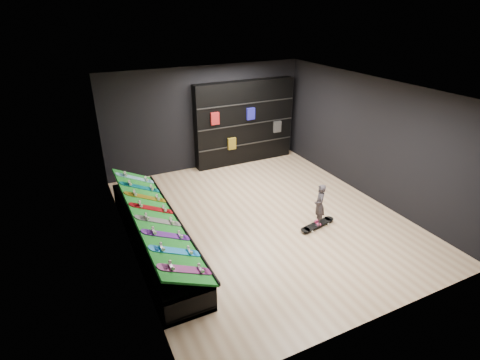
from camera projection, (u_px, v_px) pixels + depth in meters
name	position (u px, v px, depth m)	size (l,w,h in m)	color
floor	(263.00, 218.00, 8.78)	(6.00, 7.00, 0.01)	#D2B38E
ceiling	(267.00, 89.00, 7.49)	(6.00, 7.00, 0.01)	white
wall_back	(206.00, 118.00, 10.98)	(6.00, 0.02, 3.00)	black
wall_front	(386.00, 242.00, 5.29)	(6.00, 0.02, 3.00)	black
wall_left	(124.00, 185.00, 6.95)	(0.02, 7.00, 3.00)	black
wall_right	(370.00, 139.00, 9.32)	(0.02, 7.00, 3.00)	black
display_rack	(154.00, 236.00, 7.66)	(0.90, 4.50, 0.50)	black
turf_ramp	(155.00, 216.00, 7.48)	(1.00, 4.50, 0.04)	#106A1A
back_shelving	(244.00, 123.00, 11.39)	(3.15, 0.37, 2.52)	black
floor_skateboard	(317.00, 226.00, 8.39)	(0.98, 0.22, 0.09)	black
child	(319.00, 212.00, 8.25)	(0.22, 0.15, 0.58)	black
display_board_0	(185.00, 269.00, 5.93)	(0.98, 0.22, 0.09)	#2626BF
display_board_1	(175.00, 251.00, 6.37)	(0.98, 0.22, 0.09)	blue
display_board_2	(166.00, 235.00, 6.82)	(0.98, 0.22, 0.09)	purple
display_board_3	(159.00, 221.00, 7.26)	(0.98, 0.22, 0.09)	black
display_board_4	(152.00, 208.00, 7.70)	(0.98, 0.22, 0.09)	red
display_board_5	(146.00, 197.00, 8.14)	(0.98, 0.22, 0.09)	yellow
display_board_6	(140.00, 187.00, 8.58)	(0.98, 0.22, 0.09)	#0C8C99
display_board_7	(135.00, 178.00, 9.02)	(0.98, 0.22, 0.09)	#0CB2E5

